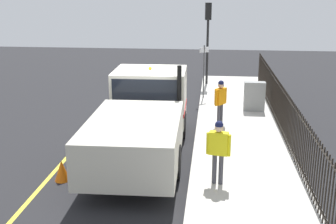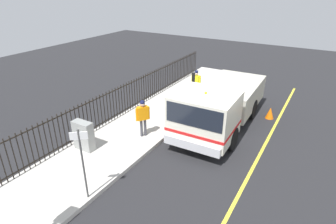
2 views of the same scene
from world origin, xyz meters
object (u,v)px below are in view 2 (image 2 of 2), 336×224
Objects in this scene: work_truck at (218,104)px; pedestrian_distant at (196,82)px; traffic_cone at (270,113)px; utility_cabinet at (84,136)px; street_sign at (82,157)px; worker_standing at (143,114)px.

pedestrian_distant is (2.29, -2.51, -0.07)m from work_truck.
pedestrian_distant reaches higher than traffic_cone.
traffic_cone is at bearing 10.54° from pedestrian_distant.
utility_cabinet is 3.03m from street_sign.
pedestrian_distant is 7.19m from utility_cabinet.
work_truck is 12.04× the size of traffic_cone.
pedestrian_distant is 1.41× the size of utility_cabinet.
utility_cabinet is (1.52, 7.01, -0.43)m from pedestrian_distant.
worker_standing is at bearing -79.98° from street_sign.
street_sign is at bearing 137.01° from utility_cabinet.
pedestrian_distant is at bearing -49.03° from work_truck.
work_truck reaches higher than worker_standing.
street_sign is (3.56, 8.92, 1.36)m from traffic_cone.
street_sign is at bearing 68.25° from traffic_cone.
worker_standing is 4.96m from pedestrian_distant.
worker_standing reaches higher than utility_cabinet.
street_sign is (-0.71, 4.03, 0.47)m from worker_standing.
traffic_cone is (-4.16, 0.07, -0.90)m from pedestrian_distant.
work_truck is 4.14× the size of pedestrian_distant.
utility_cabinet is at bearing -179.44° from worker_standing.
pedestrian_distant is at bearing -102.26° from utility_cabinet.
work_truck is 5.92m from utility_cabinet.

